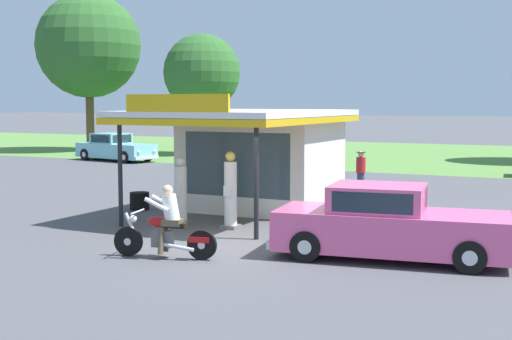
{
  "coord_description": "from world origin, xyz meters",
  "views": [
    {
      "loc": [
        7.98,
        -14.24,
        3.35
      ],
      "look_at": [
        -0.99,
        3.78,
        1.4
      ],
      "focal_mm": 49.89,
      "sensor_mm": 36.0,
      "label": 1
    }
  ],
  "objects_px": {
    "featured_classic_sedan": "(389,225)",
    "parked_car_back_row_far_right": "(115,148)",
    "parked_car_back_row_centre_right": "(287,153)",
    "gas_pump_nearside": "(181,193)",
    "bystander_leaning_by_kiosk": "(361,172)",
    "gas_pump_offside": "(231,193)",
    "spare_tire_stack": "(140,201)",
    "motorcycle_with_rider": "(166,228)"
  },
  "relations": [
    {
      "from": "gas_pump_offside",
      "to": "spare_tire_stack",
      "type": "height_order",
      "value": "gas_pump_offside"
    },
    {
      "from": "bystander_leaning_by_kiosk",
      "to": "spare_tire_stack",
      "type": "xyz_separation_m",
      "value": [
        -5.0,
        -6.55,
        -0.56
      ]
    },
    {
      "from": "parked_car_back_row_centre_right",
      "to": "bystander_leaning_by_kiosk",
      "type": "relative_size",
      "value": 3.34
    },
    {
      "from": "parked_car_back_row_far_right",
      "to": "bystander_leaning_by_kiosk",
      "type": "relative_size",
      "value": 3.42
    },
    {
      "from": "gas_pump_nearside",
      "to": "parked_car_back_row_centre_right",
      "type": "height_order",
      "value": "gas_pump_nearside"
    },
    {
      "from": "featured_classic_sedan",
      "to": "spare_tire_stack",
      "type": "distance_m",
      "value": 9.45
    },
    {
      "from": "parked_car_back_row_centre_right",
      "to": "bystander_leaning_by_kiosk",
      "type": "xyz_separation_m",
      "value": [
        6.84,
        -8.84,
        0.11
      ]
    },
    {
      "from": "motorcycle_with_rider",
      "to": "parked_car_back_row_centre_right",
      "type": "relative_size",
      "value": 0.44
    },
    {
      "from": "gas_pump_nearside",
      "to": "featured_classic_sedan",
      "type": "relative_size",
      "value": 0.36
    },
    {
      "from": "gas_pump_nearside",
      "to": "spare_tire_stack",
      "type": "bearing_deg",
      "value": 147.34
    },
    {
      "from": "parked_car_back_row_far_right",
      "to": "spare_tire_stack",
      "type": "height_order",
      "value": "parked_car_back_row_far_right"
    },
    {
      "from": "featured_classic_sedan",
      "to": "parked_car_back_row_centre_right",
      "type": "height_order",
      "value": "featured_classic_sedan"
    },
    {
      "from": "gas_pump_nearside",
      "to": "motorcycle_with_rider",
      "type": "height_order",
      "value": "gas_pump_nearside"
    },
    {
      "from": "gas_pump_nearside",
      "to": "bystander_leaning_by_kiosk",
      "type": "distance_m",
      "value": 8.55
    },
    {
      "from": "spare_tire_stack",
      "to": "motorcycle_with_rider",
      "type": "bearing_deg",
      "value": -49.61
    },
    {
      "from": "gas_pump_nearside",
      "to": "gas_pump_offside",
      "type": "xyz_separation_m",
      "value": [
        1.54,
        0.0,
        0.09
      ]
    },
    {
      "from": "motorcycle_with_rider",
      "to": "spare_tire_stack",
      "type": "height_order",
      "value": "motorcycle_with_rider"
    },
    {
      "from": "gas_pump_nearside",
      "to": "bystander_leaning_by_kiosk",
      "type": "relative_size",
      "value": 1.19
    },
    {
      "from": "gas_pump_nearside",
      "to": "featured_classic_sedan",
      "type": "xyz_separation_m",
      "value": [
        6.28,
        -1.65,
        -0.13
      ]
    },
    {
      "from": "gas_pump_offside",
      "to": "spare_tire_stack",
      "type": "xyz_separation_m",
      "value": [
        -4.11,
        1.64,
        -0.67
      ]
    },
    {
      "from": "featured_classic_sedan",
      "to": "spare_tire_stack",
      "type": "height_order",
      "value": "featured_classic_sedan"
    },
    {
      "from": "featured_classic_sedan",
      "to": "motorcycle_with_rider",
      "type": "bearing_deg",
      "value": -154.16
    },
    {
      "from": "spare_tire_stack",
      "to": "parked_car_back_row_far_right",
      "type": "bearing_deg",
      "value": 129.91
    },
    {
      "from": "parked_car_back_row_centre_right",
      "to": "bystander_leaning_by_kiosk",
      "type": "distance_m",
      "value": 11.18
    },
    {
      "from": "parked_car_back_row_far_right",
      "to": "gas_pump_nearside",
      "type": "bearing_deg",
      "value": -47.68
    },
    {
      "from": "gas_pump_nearside",
      "to": "spare_tire_stack",
      "type": "height_order",
      "value": "gas_pump_nearside"
    },
    {
      "from": "featured_classic_sedan",
      "to": "bystander_leaning_by_kiosk",
      "type": "height_order",
      "value": "featured_classic_sedan"
    },
    {
      "from": "gas_pump_offside",
      "to": "featured_classic_sedan",
      "type": "distance_m",
      "value": 5.02
    },
    {
      "from": "bystander_leaning_by_kiosk",
      "to": "spare_tire_stack",
      "type": "height_order",
      "value": "bystander_leaning_by_kiosk"
    },
    {
      "from": "parked_car_back_row_centre_right",
      "to": "featured_classic_sedan",
      "type": "bearing_deg",
      "value": -60.25
    },
    {
      "from": "gas_pump_nearside",
      "to": "motorcycle_with_rider",
      "type": "bearing_deg",
      "value": -61.75
    },
    {
      "from": "featured_classic_sedan",
      "to": "parked_car_back_row_centre_right",
      "type": "relative_size",
      "value": 1.0
    },
    {
      "from": "featured_classic_sedan",
      "to": "parked_car_back_row_far_right",
      "type": "xyz_separation_m",
      "value": [
        -20.87,
        17.68,
        -0.02
      ]
    },
    {
      "from": "featured_classic_sedan",
      "to": "parked_car_back_row_far_right",
      "type": "bearing_deg",
      "value": 139.73
    },
    {
      "from": "featured_classic_sedan",
      "to": "parked_car_back_row_far_right",
      "type": "distance_m",
      "value": 27.36
    },
    {
      "from": "motorcycle_with_rider",
      "to": "spare_tire_stack",
      "type": "relative_size",
      "value": 3.8
    },
    {
      "from": "motorcycle_with_rider",
      "to": "featured_classic_sedan",
      "type": "height_order",
      "value": "same"
    },
    {
      "from": "parked_car_back_row_centre_right",
      "to": "motorcycle_with_rider",
      "type": "bearing_deg",
      "value": -72.84
    },
    {
      "from": "parked_car_back_row_far_right",
      "to": "bystander_leaning_by_kiosk",
      "type": "bearing_deg",
      "value": -24.69
    },
    {
      "from": "gas_pump_offside",
      "to": "motorcycle_with_rider",
      "type": "xyz_separation_m",
      "value": [
        0.46,
        -3.72,
        -0.28
      ]
    },
    {
      "from": "gas_pump_nearside",
      "to": "spare_tire_stack",
      "type": "relative_size",
      "value": 3.1
    },
    {
      "from": "motorcycle_with_rider",
      "to": "bystander_leaning_by_kiosk",
      "type": "relative_size",
      "value": 1.46
    }
  ]
}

